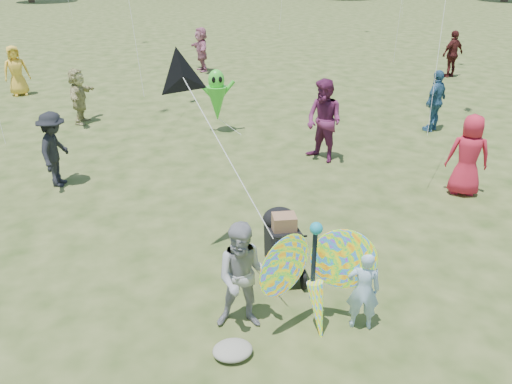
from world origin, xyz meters
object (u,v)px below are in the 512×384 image
Objects in this scene: crowd_e at (324,121)px; crowd_c at (436,101)px; jogging_stroller at (282,240)px; adult_man at (244,277)px; child_girl at (363,290)px; crowd_h at (453,54)px; alien_kite at (217,98)px; butterfly_kite at (316,278)px; crowd_b at (55,149)px; crowd_j at (201,49)px; crowd_g at (16,71)px; crowd_d at (79,96)px; crowd_a at (468,155)px.

crowd_c is at bearing 82.30° from crowd_e.
adult_man is at bearing -122.61° from jogging_stroller.
crowd_c is at bearing -108.00° from child_girl.
crowd_h is 11.27m from alien_kite.
crowd_c is 4.06m from crowd_e.
jogging_stroller is 7.05m from alien_kite.
adult_man is 0.86× the size of butterfly_kite.
adult_man is 0.95× the size of crowd_b.
crowd_j reaches higher than crowd_b.
alien_kite is (3.75, 2.90, 0.16)m from crowd_b.
crowd_c reaches higher than adult_man.
butterfly_kite reaches higher than adult_man.
crowd_h is (16.40, -0.14, 0.05)m from crowd_g.
crowd_c is 8.38m from jogging_stroller.
crowd_g is at bearing 121.23° from jogging_stroller.
crowd_d is at bearing -41.60° from crowd_j.
crowd_h is at bearing 54.17° from butterfly_kite.
jogging_stroller is (-0.12, -15.16, -0.28)m from crowd_j.
crowd_h is (9.10, 13.55, 0.31)m from child_girl.
crowd_b is 9.89m from crowd_c.
child_girl is at bearing -7.29° from crowd_j.
crowd_e is 1.79× the size of jogging_stroller.
crowd_a is 0.86× the size of crowd_e.
crowd_g is 15.15m from butterfly_kite.
adult_man is 0.88× the size of alien_kite.
child_girl is 0.66× the size of crowd_j.
crowd_g is at bearing -19.38° from crowd_a.
crowd_c reaches higher than crowd_a.
crowd_c is 0.93× the size of crowd_h.
alien_kite reaches higher than crowd_d.
child_girl is 0.68× the size of alien_kite.
crowd_a is 4.16m from crowd_c.
crowd_j is 15.16m from jogging_stroller.
crowd_c is 7.36m from crowd_h.
jogging_stroller is at bearing 11.09° from crowd_c.
crowd_g is (-12.33, 6.27, 0.01)m from crowd_c.
child_girl is at bearing -0.24° from adult_man.
crowd_c is 0.97× the size of alien_kite.
crowd_d is 7.33m from crowd_e.
crowd_h is 1.02× the size of butterfly_kite.
crowd_d reaches higher than child_girl.
adult_man is at bearing 32.24° from crowd_h.
crowd_h is (7.80, 7.73, -0.07)m from crowd_e.
crowd_j is at bearing -35.99° from crowd_h.
adult_man is 16.96m from crowd_h.
crowd_g is (-8.60, 7.86, -0.12)m from crowd_e.
crowd_c is at bearing 37.36° from crowd_h.
jogging_stroller is at bearing 65.59° from adult_man.
crowd_b is at bearing -24.05° from crowd_c.
crowd_h is at bearing -107.77° from child_girl.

